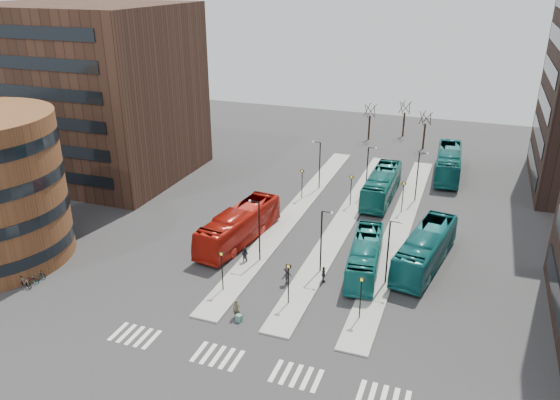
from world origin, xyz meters
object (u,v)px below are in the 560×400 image
(teal_bus_d, at_px, (448,163))
(commuter_b, at_px, (324,275))
(red_bus, at_px, (239,226))
(commuter_c, at_px, (287,276))
(traveller, at_px, (236,309))
(teal_bus_c, at_px, (425,249))
(teal_bus_b, at_px, (382,185))
(commuter_a, at_px, (245,255))
(bicycle_near, at_px, (30,279))
(suitcase, at_px, (239,318))
(bicycle_mid, at_px, (24,282))
(bicycle_far, at_px, (37,275))
(teal_bus_a, at_px, (365,256))

(teal_bus_d, relative_size, commuter_b, 8.57)
(red_bus, height_order, commuter_c, red_bus)
(traveller, bearing_deg, teal_bus_c, 41.74)
(teal_bus_b, relative_size, traveller, 7.57)
(commuter_a, distance_m, bicycle_near, 19.23)
(commuter_b, distance_m, bicycle_near, 26.05)
(suitcase, bearing_deg, teal_bus_c, 58.50)
(red_bus, distance_m, commuter_a, 4.60)
(teal_bus_d, bearing_deg, commuter_a, -119.75)
(teal_bus_b, relative_size, teal_bus_c, 0.99)
(bicycle_mid, bearing_deg, bicycle_far, 6.88)
(teal_bus_a, height_order, teal_bus_d, teal_bus_d)
(red_bus, bearing_deg, commuter_b, -17.43)
(teal_bus_c, relative_size, traveller, 7.68)
(teal_bus_a, bearing_deg, suitcase, -130.10)
(commuter_a, bearing_deg, suitcase, 106.58)
(suitcase, xyz_separation_m, commuter_c, (1.65, 6.66, 0.51))
(teal_bus_c, relative_size, bicycle_mid, 7.38)
(teal_bus_d, bearing_deg, teal_bus_a, -102.63)
(traveller, height_order, bicycle_mid, traveller)
(commuter_a, xyz_separation_m, bicycle_near, (-16.35, -10.10, -0.39))
(teal_bus_b, distance_m, teal_bus_c, 16.44)
(bicycle_near, relative_size, bicycle_mid, 0.95)
(suitcase, bearing_deg, bicycle_mid, -164.24)
(teal_bus_a, relative_size, teal_bus_b, 0.88)
(teal_bus_a, bearing_deg, commuter_c, -148.39)
(red_bus, xyz_separation_m, teal_bus_c, (18.36, 1.46, -0.02))
(teal_bus_d, distance_m, bicycle_mid, 53.27)
(bicycle_far, bearing_deg, bicycle_near, 161.21)
(teal_bus_b, height_order, teal_bus_d, teal_bus_d)
(bicycle_mid, bearing_deg, commuter_a, -49.82)
(teal_bus_d, height_order, commuter_b, teal_bus_d)
(commuter_a, height_order, commuter_b, commuter_a)
(teal_bus_d, xyz_separation_m, bicycle_far, (-32.52, -40.69, -1.40))
(traveller, bearing_deg, bicycle_mid, -178.09)
(teal_bus_d, bearing_deg, commuter_b, -106.73)
(traveller, relative_size, bicycle_mid, 0.96)
(commuter_b, height_order, bicycle_mid, commuter_b)
(teal_bus_b, bearing_deg, red_bus, -124.78)
(teal_bus_b, distance_m, bicycle_far, 39.09)
(red_bus, bearing_deg, teal_bus_c, 11.81)
(teal_bus_c, bearing_deg, bicycle_far, -146.13)
(suitcase, distance_m, traveller, 0.76)
(bicycle_far, bearing_deg, teal_bus_a, -85.69)
(traveller, bearing_deg, teal_bus_a, 48.79)
(bicycle_near, bearing_deg, commuter_c, -86.31)
(teal_bus_a, distance_m, traveller, 13.53)
(teal_bus_b, bearing_deg, bicycle_far, -130.59)
(bicycle_mid, bearing_deg, teal_bus_c, -56.75)
(suitcase, distance_m, commuter_c, 6.88)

